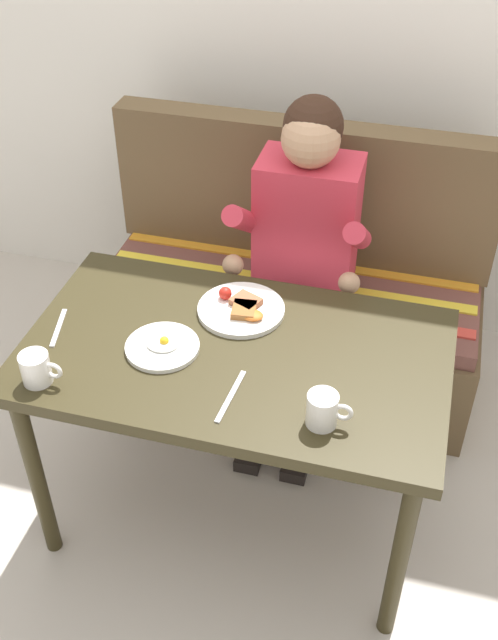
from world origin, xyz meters
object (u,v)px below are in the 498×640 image
couch (290,303)px  coffee_mug (36,368)px  person (303,240)px  plate_breakfast (241,309)px  coffee_mug_second (323,409)px  table (235,371)px  plate_eggs (162,346)px  fork (59,328)px  knife (231,396)px

couch → coffee_mug: size_ratio=12.20×
person → plate_breakfast: person is taller
coffee_mug → coffee_mug_second: 0.76m
table → plate_breakfast: size_ratio=4.60×
couch → coffee_mug_second: 1.12m
plate_breakfast → plate_eggs: plate_breakfast is taller
plate_eggs → fork: size_ratio=1.23×
table → person: bearing=83.4°
fork → coffee_mug_second: bearing=-25.5°
coffee_mug → knife: (0.51, 0.08, -0.04)m
coffee_mug → fork: size_ratio=0.69×
person → plate_eggs: (-0.27, -0.64, -0.00)m
coffee_mug → plate_eggs: bearing=37.6°
coffee_mug_second → couch: bearing=106.5°
plate_breakfast → coffee_mug_second: size_ratio=2.21×
coffee_mug → knife: 0.52m
knife → plate_breakfast: bearing=105.6°
knife → coffee_mug: bearing=-167.0°
couch → coffee_mug_second: size_ratio=12.20×
knife → table: bearing=107.1°
plate_eggs → coffee_mug: bearing=-142.4°
table → plate_eggs: size_ratio=5.72×
plate_breakfast → plate_eggs: (-0.17, -0.22, -0.00)m
plate_eggs → coffee_mug: coffee_mug is taller
plate_eggs → coffee_mug_second: coffee_mug_second is taller
table → plate_breakfast: plate_breakfast is taller
couch → plate_breakfast: bearing=-92.7°
couch → plate_breakfast: (-0.03, -0.60, 0.41)m
couch → fork: 1.04m
coffee_mug → fork: bearing=103.2°
coffee_mug → coffee_mug_second: bearing=3.6°
table → person: (0.07, 0.59, 0.09)m
table → coffee_mug_second: 0.38m
person → coffee_mug: size_ratio=10.27×
plate_breakfast → couch: bearing=87.3°
plate_breakfast → knife: 0.36m
person → coffee_mug: person is taller
table → person: 0.60m
fork → knife: (0.56, -0.14, 0.00)m
coffee_mug_second → plate_eggs: bearing=161.5°
knife → fork: bearing=170.5°
person → plate_eggs: bearing=-112.5°
plate_breakfast → coffee_mug_second: coffee_mug_second is taller
coffee_mug → coffee_mug_second: coffee_mug_second is taller
person → plate_breakfast: (-0.10, -0.42, 0.00)m
knife → plate_eggs: bearing=155.3°
coffee_mug_second → coffee_mug: bearing=-176.4°
plate_eggs → coffee_mug: (-0.27, -0.21, 0.04)m
table → plate_eggs: (-0.20, -0.05, 0.09)m
couch → plate_eggs: couch is taller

